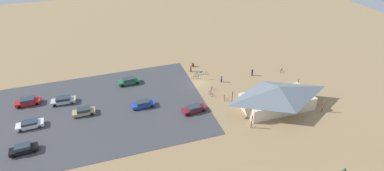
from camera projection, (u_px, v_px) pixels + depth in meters
The scene contains 23 objects.
ground at pixel (198, 83), 68.80m from camera, with size 160.00×160.00×0.00m, color #9E7F56.
parking_lot_asphalt at pixel (94, 111), 59.76m from camera, with size 43.43×28.66×0.05m, color #424247.
bike_pavilion at pixel (278, 96), 59.58m from camera, with size 15.72×8.66×4.79m.
trash_bin at pixel (193, 65), 75.37m from camera, with size 0.60×0.60×0.90m, color brown.
lot_sign at pixel (201, 74), 69.66m from camera, with size 0.56×0.08×2.20m.
bicycle_yellow_yard_left at pixel (205, 73), 72.04m from camera, with size 1.53×0.87×0.82m.
bicycle_orange_near_sign at pixel (195, 78), 70.29m from camera, with size 1.75×0.48×0.82m.
bicycle_blue_edge_north at pixel (212, 89), 66.26m from camera, with size 1.01×1.31×0.77m.
bicycle_red_yard_front at pixel (211, 94), 64.35m from camera, with size 0.48×1.81×0.90m.
bicycle_black_by_bin at pixel (281, 70), 73.21m from camera, with size 1.32×1.22×0.74m.
bicycle_teal_mid_cluster at pixel (197, 74), 71.71m from camera, with size 1.60×0.86×0.83m.
bicycle_silver_yard_right at pixel (224, 98), 63.01m from camera, with size 0.70×1.72×0.85m.
car_silver_end_stall at pixel (63, 100), 61.74m from camera, with size 4.84×2.08×1.44m.
car_white_front_row at pixel (30, 124), 55.25m from camera, with size 4.76×2.11×1.32m.
car_green_second_row at pixel (129, 81), 68.13m from camera, with size 4.76×1.95×1.46m.
car_blue_far_end at pixel (143, 104), 60.66m from camera, with size 4.53×1.78×1.37m.
car_black_by_curb at pixel (23, 149), 49.76m from camera, with size 4.39×2.06×1.50m.
car_red_inner_stall at pixel (28, 102), 61.29m from camera, with size 4.71×2.00×1.45m.
car_maroon_near_entry at pixel (194, 109), 59.30m from camera, with size 4.73×2.21×1.32m.
car_tan_back_corner at pixel (84, 111), 58.54m from camera, with size 4.22×1.82×1.42m.
visitor_near_lot at pixel (221, 78), 68.84m from camera, with size 0.36×0.36×1.72m.
visitor_by_pavilion at pixel (191, 68), 72.92m from camera, with size 0.36×0.37×1.77m.
visitor_crossing_yard at pixel (252, 72), 71.29m from camera, with size 0.38×0.40×1.80m.
Camera 1 is at (19.82, 55.38, 35.71)m, focal length 28.60 mm.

